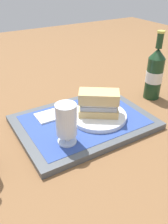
% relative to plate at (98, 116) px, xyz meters
% --- Properties ---
extents(ground_plane, '(3.00, 3.00, 0.00)m').
position_rel_plate_xyz_m(ground_plane, '(0.05, -0.02, -0.03)').
color(ground_plane, brown).
extents(tray, '(0.44, 0.32, 0.02)m').
position_rel_plate_xyz_m(tray, '(0.05, -0.02, -0.02)').
color(tray, '#4C5156').
rests_on(tray, ground_plane).
extents(placemat, '(0.38, 0.27, 0.00)m').
position_rel_plate_xyz_m(placemat, '(0.05, -0.02, -0.01)').
color(placemat, '#2D4793').
rests_on(placemat, tray).
extents(plate, '(0.19, 0.19, 0.01)m').
position_rel_plate_xyz_m(plate, '(0.00, 0.00, 0.00)').
color(plate, white).
rests_on(plate, placemat).
extents(sandwich, '(0.14, 0.13, 0.08)m').
position_rel_plate_xyz_m(sandwich, '(0.00, -0.00, 0.05)').
color(sandwich, tan).
rests_on(sandwich, plate).
extents(beer_glass, '(0.06, 0.06, 0.12)m').
position_rel_plate_xyz_m(beer_glass, '(0.15, 0.06, 0.06)').
color(beer_glass, silver).
rests_on(beer_glass, placemat).
extents(napkin_folded, '(0.09, 0.07, 0.01)m').
position_rel_plate_xyz_m(napkin_folded, '(0.14, -0.09, -0.00)').
color(napkin_folded, white).
rests_on(napkin_folded, placemat).
extents(second_bottle, '(0.07, 0.07, 0.27)m').
position_rel_plate_xyz_m(second_bottle, '(-0.29, -0.05, 0.08)').
color(second_bottle, '#19381E').
rests_on(second_bottle, ground_plane).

